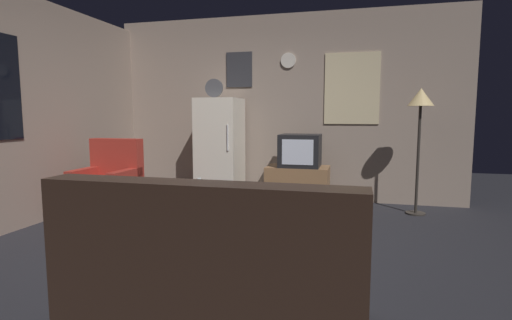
{
  "coord_description": "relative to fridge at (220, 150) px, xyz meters",
  "views": [
    {
      "loc": [
        1.08,
        -3.4,
        1.26
      ],
      "look_at": [
        -0.02,
        0.9,
        0.75
      ],
      "focal_mm": 27.62,
      "sensor_mm": 36.0,
      "label": 1
    }
  ],
  "objects": [
    {
      "name": "crt_tv",
      "position": [
        1.2,
        -0.11,
        0.02
      ],
      "size": [
        0.54,
        0.51,
        0.44
      ],
      "color": "black",
      "rests_on": "tv_stand"
    },
    {
      "name": "wall_left_with_window",
      "position": [
        -1.7,
        -2.03,
        0.55
      ],
      "size": [
        0.12,
        5.2,
        2.6
      ],
      "color": "gray",
      "rests_on": "ground_plane"
    },
    {
      "name": "couch",
      "position": [
        1.16,
        -3.38,
        -0.44
      ],
      "size": [
        1.7,
        0.8,
        0.92
      ],
      "color": "black",
      "rests_on": "ground_plane"
    },
    {
      "name": "tv_stand",
      "position": [
        1.17,
        -0.11,
        -0.48
      ],
      "size": [
        0.84,
        0.53,
        0.56
      ],
      "color": "#8E6642",
      "rests_on": "ground_plane"
    },
    {
      "name": "armchair",
      "position": [
        -1.04,
        -1.21,
        -0.42
      ],
      "size": [
        0.68,
        0.68,
        0.96
      ],
      "color": "#A52D23",
      "rests_on": "ground_plane"
    },
    {
      "name": "ground_plane",
      "position": [
        0.85,
        -2.02,
        -0.75
      ],
      "size": [
        12.0,
        12.0,
        0.0
      ],
      "primitive_type": "plane",
      "color": "#232328"
    },
    {
      "name": "wall_with_art",
      "position": [
        0.86,
        0.43,
        0.61
      ],
      "size": [
        5.2,
        0.12,
        2.72
      ],
      "color": "gray",
      "rests_on": "ground_plane"
    },
    {
      "name": "mug_ceramic_white",
      "position": [
        0.29,
        -1.62,
        -0.26
      ],
      "size": [
        0.08,
        0.08,
        0.09
      ],
      "primitive_type": "cylinder",
      "color": "silver",
      "rests_on": "coffee_table"
    },
    {
      "name": "coffee_table",
      "position": [
        0.47,
        -1.65,
        -0.53
      ],
      "size": [
        0.72,
        0.72,
        0.45
      ],
      "color": "#8E6642",
      "rests_on": "ground_plane"
    },
    {
      "name": "remote_control",
      "position": [
        0.49,
        -1.7,
        -0.29
      ],
      "size": [
        0.15,
        0.05,
        0.02
      ],
      "primitive_type": "cube",
      "rotation": [
        0.0,
        0.0,
        -0.03
      ],
      "color": "black",
      "rests_on": "coffee_table"
    },
    {
      "name": "fridge",
      "position": [
        0.0,
        0.0,
        0.0
      ],
      "size": [
        0.6,
        0.62,
        1.77
      ],
      "color": "silver",
      "rests_on": "ground_plane"
    },
    {
      "name": "standing_lamp",
      "position": [
        2.69,
        -0.15,
        0.6
      ],
      "size": [
        0.32,
        0.32,
        1.59
      ],
      "color": "#332D28",
      "rests_on": "ground_plane"
    },
    {
      "name": "book_stack",
      "position": [
        1.91,
        -0.18,
        -0.71
      ],
      "size": [
        0.22,
        0.16,
        0.1
      ],
      "color": "teal",
      "rests_on": "ground_plane"
    },
    {
      "name": "wine_glass",
      "position": [
        0.35,
        -1.64,
        -0.23
      ],
      "size": [
        0.05,
        0.05,
        0.15
      ],
      "primitive_type": "cylinder",
      "color": "silver",
      "rests_on": "coffee_table"
    }
  ]
}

